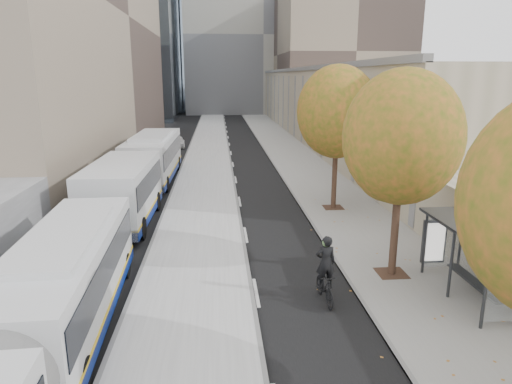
{
  "coord_description": "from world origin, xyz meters",
  "views": [
    {
      "loc": [
        -2.86,
        -2.54,
        7.35
      ],
      "look_at": [
        -1.28,
        16.45,
        2.5
      ],
      "focal_mm": 32.0,
      "sensor_mm": 36.0,
      "label": 1
    }
  ],
  "objects": [
    {
      "name": "bus_platform",
      "position": [
        -3.88,
        35.0,
        0.07
      ],
      "size": [
        4.25,
        150.0,
        0.15
      ],
      "primitive_type": "cube",
      "color": "#A8A8A8",
      "rests_on": "ground"
    },
    {
      "name": "sidewalk",
      "position": [
        4.12,
        35.0,
        0.04
      ],
      "size": [
        4.75,
        150.0,
        0.08
      ],
      "primitive_type": "cube",
      "color": "gray",
      "rests_on": "ground"
    },
    {
      "name": "building_tan",
      "position": [
        15.5,
        64.0,
        4.0
      ],
      "size": [
        18.0,
        92.0,
        8.0
      ],
      "primitive_type": "cube",
      "color": "tan",
      "rests_on": "ground"
    },
    {
      "name": "building_far_block",
      "position": [
        6.0,
        96.0,
        15.0
      ],
      "size": [
        30.0,
        18.0,
        30.0
      ],
      "primitive_type": "cube",
      "color": "gray",
      "rests_on": "ground"
    },
    {
      "name": "bus_shelter",
      "position": [
        5.69,
        10.96,
        2.19
      ],
      "size": [
        1.9,
        4.4,
        2.53
      ],
      "color": "#383A3F",
      "rests_on": "sidewalk"
    },
    {
      "name": "tree_c",
      "position": [
        3.6,
        13.0,
        5.25
      ],
      "size": [
        4.2,
        4.2,
        7.28
      ],
      "color": "#312017",
      "rests_on": "sidewalk"
    },
    {
      "name": "tree_d",
      "position": [
        3.6,
        22.0,
        5.47
      ],
      "size": [
        4.4,
        4.4,
        7.6
      ],
      "color": "#312017",
      "rests_on": "sidewalk"
    },
    {
      "name": "bus_near",
      "position": [
        -7.25,
        6.53,
        1.53
      ],
      "size": [
        3.13,
        16.85,
        2.79
      ],
      "rotation": [
        0.0,
        0.0,
        0.04
      ],
      "color": "silver",
      "rests_on": "ground"
    },
    {
      "name": "bus_far",
      "position": [
        -7.6,
        26.01,
        1.75
      ],
      "size": [
        3.2,
        19.25,
        3.2
      ],
      "rotation": [
        0.0,
        0.0,
        -0.02
      ],
      "color": "silver",
      "rests_on": "ground"
    },
    {
      "name": "cyclist",
      "position": [
        0.58,
        11.17,
        0.86
      ],
      "size": [
        0.7,
        1.85,
        2.33
      ],
      "rotation": [
        0.0,
        0.0,
        0.08
      ],
      "color": "black",
      "rests_on": "ground"
    },
    {
      "name": "distant_car",
      "position": [
        -7.13,
        46.09,
        0.59
      ],
      "size": [
        1.7,
        3.57,
        1.18
      ],
      "primitive_type": "imported",
      "rotation": [
        0.0,
        0.0,
        0.09
      ],
      "color": "silver",
      "rests_on": "ground"
    }
  ]
}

